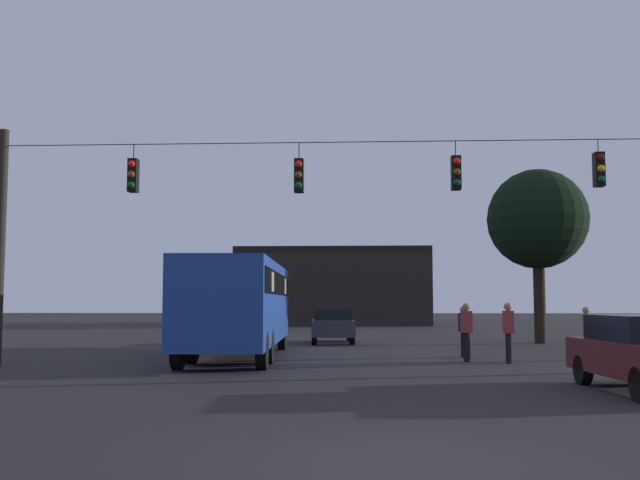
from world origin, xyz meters
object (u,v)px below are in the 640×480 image
at_px(tree_left_silhouette, 538,220).
at_px(pedestrian_crossing_center, 587,330).
at_px(pedestrian_crossing_left, 464,328).
at_px(city_bus, 240,299).
at_px(pedestrian_near_bus, 508,329).
at_px(pedestrian_crossing_right, 467,328).
at_px(car_far_left, 333,325).

bearing_deg(tree_left_silhouette, pedestrian_crossing_center, -95.38).
distance_m(pedestrian_crossing_left, tree_left_silhouette, 10.30).
distance_m(city_bus, tree_left_silhouette, 15.02).
distance_m(pedestrian_crossing_left, pedestrian_near_bus, 2.55).
xyz_separation_m(pedestrian_crossing_center, pedestrian_near_bus, (-2.63, -1.28, 0.08)).
bearing_deg(pedestrian_crossing_left, city_bus, -175.26).
height_order(city_bus, pedestrian_crossing_left, city_bus).
height_order(pedestrian_crossing_right, tree_left_silhouette, tree_left_silhouette).
relative_size(pedestrian_crossing_right, pedestrian_near_bus, 0.99).
xyz_separation_m(car_far_left, pedestrian_crossing_left, (4.53, -8.07, 0.13)).
bearing_deg(pedestrian_crossing_center, tree_left_silhouette, 84.62).
bearing_deg(tree_left_silhouette, city_bus, -143.18).
relative_size(car_far_left, pedestrian_crossing_right, 2.52).
distance_m(pedestrian_crossing_center, pedestrian_near_bus, 2.93).
xyz_separation_m(city_bus, pedestrian_crossing_left, (7.23, 0.60, -0.94)).
xyz_separation_m(car_far_left, pedestrian_crossing_center, (8.12, -9.16, 0.13)).
relative_size(city_bus, pedestrian_crossing_center, 6.77).
height_order(pedestrian_crossing_left, pedestrian_near_bus, pedestrian_near_bus).
bearing_deg(pedestrian_crossing_right, car_far_left, 113.70).
height_order(pedestrian_crossing_left, tree_left_silhouette, tree_left_silhouette).
relative_size(car_far_left, tree_left_silhouette, 0.58).
relative_size(car_far_left, pedestrian_crossing_center, 2.69).
bearing_deg(city_bus, tree_left_silhouette, 36.82).
relative_size(pedestrian_crossing_center, pedestrian_crossing_right, 0.94).
bearing_deg(car_far_left, tree_left_silhouette, 0.55).
distance_m(city_bus, pedestrian_crossing_left, 7.32).
bearing_deg(pedestrian_crossing_center, car_far_left, 131.54).
relative_size(pedestrian_crossing_left, tree_left_silhouette, 0.22).
relative_size(city_bus, pedestrian_crossing_left, 6.74).
distance_m(car_far_left, pedestrian_crossing_right, 10.82).
bearing_deg(pedestrian_crossing_right, pedestrian_near_bus, -25.12).
height_order(car_far_left, pedestrian_crossing_left, pedestrian_crossing_left).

